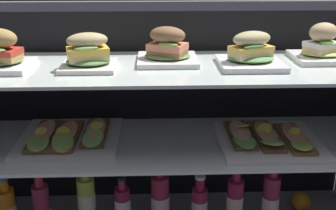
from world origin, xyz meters
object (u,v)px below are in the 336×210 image
at_px(open_sandwich_tray_far_right, 68,136).
at_px(juice_bottle_front_second, 200,204).
at_px(orange_fruit_beside_bottles, 301,201).
at_px(plated_roll_sandwich_right_of_center, 167,49).
at_px(juice_bottle_front_fourth, 7,207).
at_px(juice_bottle_tucked_behind, 123,205).
at_px(plated_roll_sandwich_far_right, 88,55).
at_px(open_sandwich_tray_mid_left, 268,138).
at_px(juice_bottle_back_right, 160,199).
at_px(juice_bottle_back_left, 87,200).
at_px(plated_roll_sandwich_mid_right, 322,47).
at_px(juice_bottle_front_middle, 235,201).
at_px(juice_bottle_front_left_end, 42,207).
at_px(juice_bottle_front_right_end, 271,199).
at_px(plated_roll_sandwich_near_left_corner, 251,54).

xyz_separation_m(open_sandwich_tray_far_right, juice_bottle_front_second, (0.46, 0.01, -0.29)).
distance_m(juice_bottle_front_second, orange_fruit_beside_bottles, 0.42).
xyz_separation_m(plated_roll_sandwich_right_of_center, juice_bottle_front_fourth, (-0.59, -0.01, -0.58)).
xyz_separation_m(open_sandwich_tray_far_right, juice_bottle_tucked_behind, (0.17, 0.00, -0.28)).
bearing_deg(juice_bottle_tucked_behind, juice_bottle_front_second, 0.30).
xyz_separation_m(plated_roll_sandwich_far_right, plated_roll_sandwich_right_of_center, (0.25, 0.07, -0.00)).
distance_m(open_sandwich_tray_mid_left, juice_bottle_front_second, 0.36).
bearing_deg(plated_roll_sandwich_far_right, plated_roll_sandwich_right_of_center, 15.84).
distance_m(plated_roll_sandwich_far_right, juice_bottle_back_right, 0.61).
bearing_deg(juice_bottle_back_left, plated_roll_sandwich_far_right, -48.84).
xyz_separation_m(plated_roll_sandwich_mid_right, juice_bottle_front_middle, (-0.27, -0.04, -0.57)).
bearing_deg(open_sandwich_tray_far_right, juice_bottle_back_left, 22.96).
bearing_deg(juice_bottle_front_second, juice_bottle_tucked_behind, -179.70).
height_order(open_sandwich_tray_far_right, juice_bottle_front_fourth, open_sandwich_tray_far_right).
xyz_separation_m(juice_bottle_tucked_behind, juice_bottle_front_middle, (0.42, -0.01, 0.01)).
bearing_deg(plated_roll_sandwich_mid_right, plated_roll_sandwich_right_of_center, -179.13).
bearing_deg(juice_bottle_front_fourth, plated_roll_sandwich_right_of_center, 1.02).
relative_size(juice_bottle_tucked_behind, juice_bottle_front_second, 1.02).
relative_size(juice_bottle_front_left_end, juice_bottle_tucked_behind, 1.19).
height_order(open_sandwich_tray_mid_left, orange_fruit_beside_bottles, open_sandwich_tray_mid_left).
xyz_separation_m(plated_roll_sandwich_right_of_center, juice_bottle_front_middle, (0.25, -0.03, -0.57)).
bearing_deg(open_sandwich_tray_far_right, juice_bottle_front_right_end, 0.51).
xyz_separation_m(juice_bottle_tucked_behind, juice_bottle_front_right_end, (0.55, 0.00, 0.01)).
bearing_deg(juice_bottle_front_second, plated_roll_sandwich_right_of_center, 167.46).
bearing_deg(juice_bottle_front_right_end, juice_bottle_front_second, 179.99).
relative_size(juice_bottle_front_left_end, juice_bottle_back_left, 1.00).
height_order(plated_roll_sandwich_near_left_corner, juice_bottle_front_middle, plated_roll_sandwich_near_left_corner).
xyz_separation_m(plated_roll_sandwich_right_of_center, open_sandwich_tray_mid_left, (0.34, -0.07, -0.29)).
height_order(juice_bottle_front_fourth, juice_bottle_front_left_end, juice_bottle_front_left_end).
bearing_deg(plated_roll_sandwich_near_left_corner, juice_bottle_front_left_end, 178.97).
distance_m(juice_bottle_front_left_end, juice_bottle_front_second, 0.58).
xyz_separation_m(juice_bottle_front_left_end, juice_bottle_back_left, (0.16, 0.03, 0.01)).
xyz_separation_m(juice_bottle_front_left_end, juice_bottle_back_right, (0.43, 0.04, 0.00)).
height_order(juice_bottle_front_middle, orange_fruit_beside_bottles, juice_bottle_front_middle).
height_order(plated_roll_sandwich_right_of_center, juice_bottle_tucked_behind, plated_roll_sandwich_right_of_center).
bearing_deg(juice_bottle_back_right, juice_bottle_front_second, -6.62).
bearing_deg(juice_bottle_tucked_behind, juice_bottle_front_right_end, 0.15).
height_order(plated_roll_sandwich_mid_right, juice_bottle_back_right, plated_roll_sandwich_mid_right).
xyz_separation_m(open_sandwich_tray_far_right, juice_bottle_front_right_end, (0.73, 0.01, -0.27)).
xyz_separation_m(juice_bottle_front_right_end, orange_fruit_beside_bottles, (0.14, 0.07, -0.06)).
bearing_deg(plated_roll_sandwich_far_right, juice_bottle_front_second, 6.89).
relative_size(open_sandwich_tray_mid_left, juice_bottle_front_left_end, 1.41).
height_order(juice_bottle_back_right, juice_bottle_front_second, juice_bottle_back_right).
xyz_separation_m(juice_bottle_front_second, orange_fruit_beside_bottles, (0.41, 0.07, -0.04)).
bearing_deg(plated_roll_sandwich_right_of_center, juice_bottle_tucked_behind, -170.49).
relative_size(open_sandwich_tray_far_right, juice_bottle_front_second, 1.70).
height_order(plated_roll_sandwich_near_left_corner, juice_bottle_tucked_behind, plated_roll_sandwich_near_left_corner).
distance_m(juice_bottle_tucked_behind, juice_bottle_front_middle, 0.42).
relative_size(juice_bottle_front_second, juice_bottle_front_right_end, 0.85).
distance_m(plated_roll_sandwich_near_left_corner, juice_bottle_front_left_end, 0.91).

